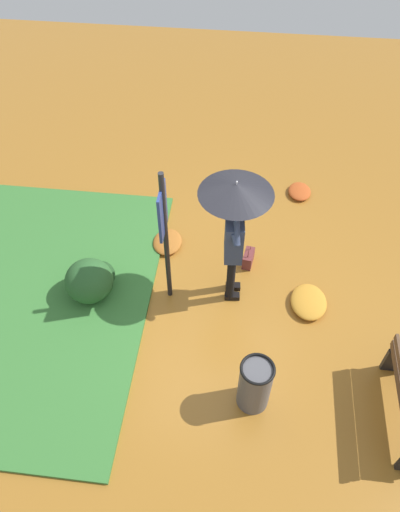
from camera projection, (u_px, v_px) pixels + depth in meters
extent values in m
plane|color=#9E6623|center=(220.00, 297.00, 7.14)|extent=(18.00, 18.00, 0.00)
cube|color=#387533|center=(15.00, 297.00, 7.11)|extent=(4.80, 4.00, 0.05)
cylinder|color=black|center=(231.00, 279.00, 6.81)|extent=(0.12, 0.12, 0.86)
cylinder|color=black|center=(232.00, 270.00, 6.93)|extent=(0.12, 0.12, 0.86)
cube|color=black|center=(232.00, 296.00, 7.10)|extent=(0.13, 0.23, 0.08)
cube|color=black|center=(233.00, 286.00, 7.22)|extent=(0.13, 0.23, 0.08)
cube|color=#2D3851|center=(234.00, 239.00, 6.31)|extent=(0.40, 0.27, 0.64)
sphere|color=#8C664C|center=(236.00, 213.00, 5.96)|extent=(0.20, 0.20, 0.20)
ellipsoid|color=black|center=(236.00, 212.00, 5.94)|extent=(0.20, 0.20, 0.15)
cylinder|color=#2D3851|center=(236.00, 240.00, 6.01)|extent=(0.18, 0.13, 0.18)
cylinder|color=#2D3851|center=(237.00, 233.00, 5.96)|extent=(0.24, 0.11, 0.33)
cube|color=black|center=(237.00, 220.00, 5.91)|extent=(0.07, 0.02, 0.14)
cylinder|color=#2D3851|center=(235.00, 217.00, 6.23)|extent=(0.11, 0.10, 0.09)
cylinder|color=#2D3851|center=(235.00, 213.00, 6.16)|extent=(0.10, 0.09, 0.23)
cylinder|color=#A5A5AD|center=(236.00, 195.00, 5.91)|extent=(0.02, 0.02, 0.41)
cone|color=black|center=(236.00, 189.00, 5.84)|extent=(0.96, 0.96, 0.16)
sphere|color=#A5A5AD|center=(237.00, 182.00, 5.76)|extent=(0.02, 0.02, 0.02)
cylinder|color=black|center=(166.00, 242.00, 6.31)|extent=(0.07, 0.07, 2.30)
cube|color=navy|center=(162.00, 211.00, 5.90)|extent=(0.44, 0.04, 0.70)
cube|color=silver|center=(161.00, 211.00, 5.90)|extent=(0.38, 0.01, 0.64)
cube|color=brown|center=(248.00, 258.00, 7.48)|extent=(0.32, 0.19, 0.24)
torus|color=brown|center=(249.00, 252.00, 7.36)|extent=(0.18, 0.04, 0.18)
cube|color=black|center=(398.00, 361.00, 6.19)|extent=(0.06, 0.36, 0.44)
cylinder|color=#4C4C51|center=(255.00, 385.00, 5.77)|extent=(0.40, 0.40, 0.80)
torus|color=black|center=(258.00, 369.00, 5.46)|extent=(0.42, 0.42, 0.04)
ellipsoid|color=#285628|center=(89.00, 281.00, 6.94)|extent=(0.70, 0.70, 0.63)
ellipsoid|color=#1E421E|center=(101.00, 275.00, 7.15)|extent=(0.42, 0.42, 0.42)
ellipsoid|color=#C68428|center=(309.00, 302.00, 6.99)|extent=(0.66, 0.53, 0.14)
ellipsoid|color=#A86023|center=(167.00, 242.00, 7.79)|extent=(0.58, 0.47, 0.13)
ellipsoid|color=#B74C1E|center=(300.00, 191.00, 8.62)|extent=(0.50, 0.40, 0.11)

